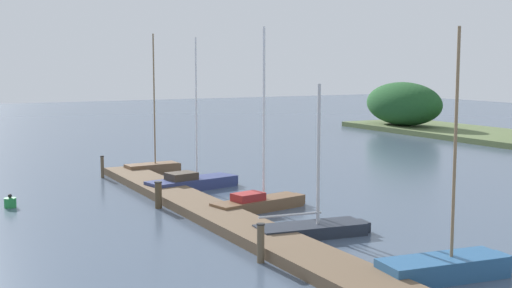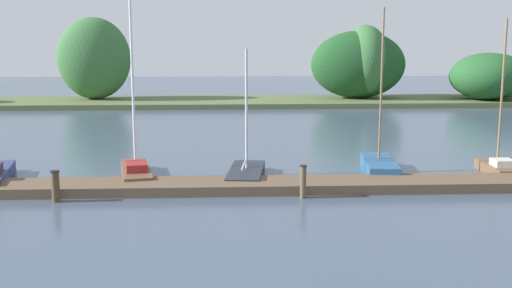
% 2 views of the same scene
% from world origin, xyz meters
% --- Properties ---
extents(dock_pier, '(25.94, 1.80, 0.35)m').
position_xyz_m(dock_pier, '(0.00, 12.21, 0.17)').
color(dock_pier, brown).
rests_on(dock_pier, ground).
extents(far_shore, '(58.98, 9.04, 7.08)m').
position_xyz_m(far_shore, '(5.13, 41.53, 2.47)').
color(far_shore, '#56663D').
rests_on(far_shore, ground).
extents(sailboat_2, '(1.74, 4.18, 6.93)m').
position_xyz_m(sailboat_2, '(-1.94, 14.33, 0.36)').
color(sailboat_2, brown).
rests_on(sailboat_2, ground).
extents(sailboat_3, '(1.66, 3.92, 4.93)m').
position_xyz_m(sailboat_3, '(2.30, 14.07, 0.26)').
color(sailboat_3, '#232833').
rests_on(sailboat_3, ground).
extents(sailboat_4, '(1.55, 3.77, 6.49)m').
position_xyz_m(sailboat_4, '(7.62, 14.75, 0.34)').
color(sailboat_4, '#285684').
rests_on(sailboat_4, ground).
extents(sailboat_5, '(1.14, 2.91, 6.07)m').
position_xyz_m(sailboat_5, '(12.33, 14.41, 0.34)').
color(sailboat_5, brown).
rests_on(sailboat_5, ground).
extents(mooring_piling_1, '(0.30, 0.30, 1.05)m').
position_xyz_m(mooring_piling_1, '(-4.07, 11.02, 0.53)').
color(mooring_piling_1, '#4C3D28').
rests_on(mooring_piling_1, ground).
extents(mooring_piling_2, '(0.24, 0.24, 1.12)m').
position_xyz_m(mooring_piling_2, '(4.11, 11.11, 0.57)').
color(mooring_piling_2, brown).
rests_on(mooring_piling_2, ground).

